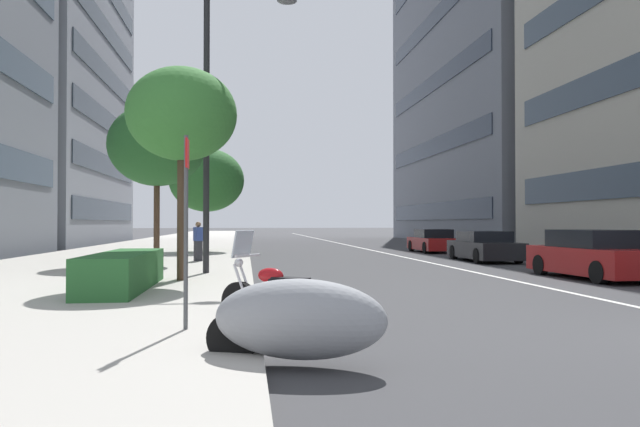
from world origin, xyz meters
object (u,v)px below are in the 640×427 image
Objects in this scene: motorcycle_second_in_row at (278,298)px; car_approaching_light at (433,241)px; street_lamp_with_banners at (220,104)px; street_tree_mid_sidewalk at (207,180)px; pedestrian_on_plaza at (198,241)px; car_far_down_avenue at (595,255)px; parking_sign_by_curb at (186,213)px; car_following_behind at (484,247)px; street_tree_far_plaza at (182,115)px; street_tree_near_plaza_corner at (157,145)px; motorcycle_far_end_row at (298,320)px.

car_approaching_light is (22.99, -9.76, 0.15)m from motorcycle_second_in_row.
street_lamp_with_banners reaches higher than street_tree_mid_sidewalk.
pedestrian_on_plaza is at bearing 125.74° from car_approaching_light.
motorcycle_second_in_row is 0.41× the size of car_far_down_avenue.
parking_sign_by_curb is at bearing 71.48° from motorcycle_second_in_row.
parking_sign_by_curb is (-16.04, 10.82, 1.14)m from car_following_behind.
street_tree_far_plaza is (-0.62, 11.65, 3.71)m from car_far_down_avenue.
street_tree_near_plaza_corner is at bearing 124.53° from car_approaching_light.
pedestrian_on_plaza is at bearing 55.85° from car_far_down_avenue.
car_approaching_light is at bearing -24.89° from parking_sign_by_curb.
street_tree_mid_sidewalk is at bearing 34.33° from car_far_down_avenue.
motorcycle_second_in_row is 14.77m from street_tree_near_plaza_corner.
street_tree_near_plaza_corner is at bearing -57.95° from motorcycle_far_end_row.
car_far_down_avenue is (7.06, -9.53, 0.22)m from motorcycle_second_in_row.
street_tree_far_plaza is at bearing 144.37° from car_approaching_light.
street_tree_mid_sidewalk is (16.06, 12.06, 3.21)m from car_far_down_avenue.
car_following_behind is at bearing -53.07° from street_tree_far_plaza.
street_tree_mid_sidewalk is at bearing 5.13° from street_lamp_with_banners.
street_tree_far_plaza is 3.60× the size of pedestrian_on_plaza.
parking_sign_by_curb is 7.80m from street_tree_far_plaza.
street_tree_far_plaza reaches higher than street_tree_mid_sidewalk.
car_approaching_light is (25.62, -9.68, 0.06)m from motorcycle_far_end_row.
motorcycle_second_in_row is 0.68× the size of parking_sign_by_curb.
street_lamp_with_banners is 1.52× the size of street_tree_far_plaza.
parking_sign_by_curb is at bearing 147.94° from car_following_behind.
street_tree_far_plaza is (-2.22, 0.88, -0.74)m from street_lamp_with_banners.
street_tree_mid_sidewalk is 3.58× the size of pedestrian_on_plaza.
car_approaching_light is 0.51× the size of street_lamp_with_banners.
street_lamp_with_banners reaches higher than car_far_down_avenue.
street_tree_far_plaza is at bearing -33.54° from motorcycle_second_in_row.
car_following_behind is (15.19, -9.53, 0.16)m from motorcycle_second_in_row.
street_tree_far_plaza is (9.07, 2.20, 3.84)m from motorcycle_far_end_row.
street_lamp_with_banners is (1.60, 10.76, 4.44)m from car_far_down_avenue.
street_tree_near_plaza_corner is (7.26, 1.65, 0.12)m from street_tree_far_plaza.
car_far_down_avenue is 8.13m from car_following_behind.
pedestrian_on_plaza is (-8.66, 12.06, 0.31)m from car_approaching_light.
street_tree_near_plaza_corner is (16.33, 3.85, 3.96)m from motorcycle_far_end_row.
car_approaching_light is at bearing -55.52° from street_tree_near_plaza_corner.
street_lamp_with_banners is at bearing -104.62° from pedestrian_on_plaza.
street_tree_near_plaza_corner is 9.52m from street_tree_mid_sidewalk.
street_tree_far_plaza is (6.44, 2.12, 3.93)m from motorcycle_second_in_row.
street_tree_near_plaza_corner is (6.64, 13.30, 3.83)m from car_far_down_avenue.
car_following_behind is at bearing -83.82° from motorcycle_second_in_row.
street_tree_mid_sidewalk reaches higher than parking_sign_by_curb.
parking_sign_by_curb is (1.78, 1.39, 1.21)m from motorcycle_far_end_row.
street_tree_mid_sidewalk is (7.93, 12.06, 3.28)m from car_following_behind.
car_far_down_avenue is 0.83× the size of street_tree_mid_sidewalk.
street_tree_far_plaza is at bearing 128.87° from car_following_behind.
parking_sign_by_curb reaches higher than pedestrian_on_plaza.
motorcycle_far_end_row is 17.13m from pedestrian_on_plaza.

